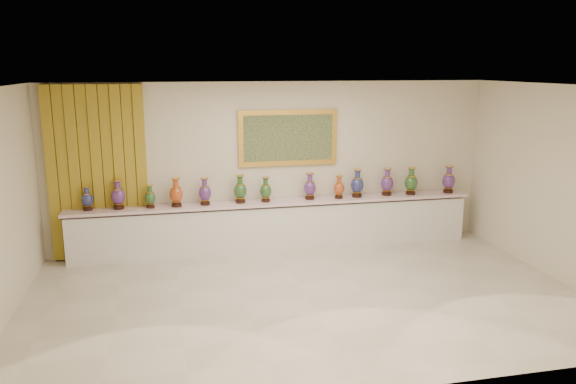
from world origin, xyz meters
name	(u,v)px	position (x,y,z in m)	size (l,w,h in m)	color
ground	(307,297)	(0.00, 0.00, 0.00)	(8.00, 8.00, 0.00)	beige
room	(130,167)	(-2.50, 2.44, 1.58)	(8.00, 8.00, 8.00)	beige
counter	(276,226)	(0.00, 2.27, 0.44)	(7.28, 0.48, 0.90)	white
vase_0	(87,199)	(-3.21, 2.28, 1.09)	(0.26, 0.26, 0.42)	black
vase_1	(118,196)	(-2.71, 2.27, 1.13)	(0.30, 0.30, 0.50)	black
vase_2	(150,198)	(-2.19, 2.23, 1.08)	(0.24, 0.24, 0.40)	black
vase_3	(176,194)	(-1.75, 2.23, 1.13)	(0.28, 0.28, 0.50)	black
vase_4	(205,193)	(-1.26, 2.25, 1.11)	(0.27, 0.27, 0.48)	black
vase_5	(240,190)	(-0.64, 2.27, 1.12)	(0.27, 0.27, 0.49)	black
vase_6	(266,191)	(-0.19, 2.25, 1.10)	(0.25, 0.25, 0.45)	black
vase_7	(310,188)	(0.63, 2.27, 1.12)	(0.29, 0.29, 0.48)	black
vase_8	(339,188)	(1.16, 2.22, 1.09)	(0.25, 0.25, 0.42)	black
vase_9	(357,185)	(1.52, 2.25, 1.13)	(0.29, 0.29, 0.52)	black
vase_10	(387,183)	(2.12, 2.27, 1.13)	(0.24, 0.24, 0.51)	black
vase_11	(411,182)	(2.58, 2.23, 1.13)	(0.28, 0.28, 0.52)	black
vase_12	(449,181)	(3.35, 2.23, 1.13)	(0.24, 0.24, 0.52)	black
label_card	(139,210)	(-2.37, 2.13, 0.90)	(0.10, 0.06, 0.00)	white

